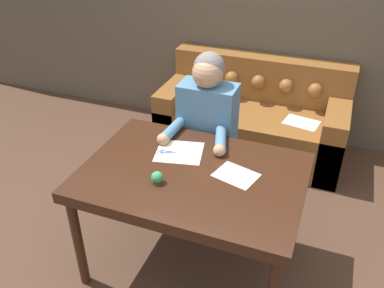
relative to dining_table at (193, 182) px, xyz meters
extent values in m
plane|color=#4C3323|center=(0.06, 0.05, -0.68)|extent=(16.00, 16.00, 0.00)
cube|color=brown|center=(0.06, 1.97, 0.62)|extent=(8.00, 0.06, 2.60)
cube|color=#381E11|center=(0.00, 0.00, 0.04)|extent=(1.30, 0.92, 0.07)
cylinder|color=#381E11|center=(-0.59, -0.40, -0.34)|extent=(0.06, 0.06, 0.68)
cylinder|color=#381E11|center=(-0.59, 0.40, -0.34)|extent=(0.06, 0.06, 0.68)
cylinder|color=#381E11|center=(0.59, 0.40, -0.34)|extent=(0.06, 0.06, 0.68)
cube|color=brown|center=(0.01, 1.53, -0.46)|extent=(1.68, 0.80, 0.44)
cube|color=brown|center=(0.01, 1.81, -0.03)|extent=(1.68, 0.22, 0.41)
cube|color=brown|center=(-0.73, 1.53, -0.38)|extent=(0.20, 0.80, 0.60)
cube|color=brown|center=(0.75, 1.53, -0.38)|extent=(0.20, 0.80, 0.60)
sphere|color=brown|center=(-0.50, 1.68, -0.03)|extent=(0.13, 0.13, 0.13)
sphere|color=brown|center=(-0.25, 1.68, -0.03)|extent=(0.13, 0.13, 0.13)
sphere|color=brown|center=(0.01, 1.68, -0.03)|extent=(0.13, 0.13, 0.13)
sphere|color=brown|center=(0.27, 1.68, -0.03)|extent=(0.13, 0.13, 0.13)
sphere|color=brown|center=(0.52, 1.68, -0.03)|extent=(0.13, 0.13, 0.13)
cube|color=white|center=(0.47, 1.43, -0.24)|extent=(0.32, 0.25, 0.00)
cylinder|color=#33281E|center=(-0.11, 0.59, -0.44)|extent=(0.28, 0.28, 0.47)
cube|color=teal|center=(-0.11, 0.59, 0.08)|extent=(0.40, 0.22, 0.57)
sphere|color=tan|center=(-0.11, 0.57, 0.46)|extent=(0.21, 0.21, 0.21)
sphere|color=slate|center=(-0.11, 0.60, 0.48)|extent=(0.21, 0.21, 0.21)
cylinder|color=teal|center=(-0.28, 0.35, 0.11)|extent=(0.09, 0.27, 0.07)
sphere|color=tan|center=(-0.29, 0.22, 0.11)|extent=(0.08, 0.08, 0.08)
cylinder|color=teal|center=(0.06, 0.35, 0.11)|extent=(0.14, 0.27, 0.07)
sphere|color=tan|center=(0.09, 0.23, 0.11)|extent=(0.08, 0.08, 0.08)
cube|color=beige|center=(-0.15, 0.17, 0.08)|extent=(0.34, 0.32, 0.00)
cube|color=beige|center=(0.25, 0.06, 0.08)|extent=(0.28, 0.24, 0.00)
cube|color=silver|center=(-0.13, 0.17, 0.08)|extent=(0.12, 0.07, 0.00)
cube|color=#2D569E|center=(-0.23, 0.13, 0.08)|extent=(0.08, 0.05, 0.00)
torus|color=#2D569E|center=(-0.26, 0.11, 0.08)|extent=(0.04, 0.04, 0.01)
cube|color=silver|center=(-0.13, 0.15, 0.08)|extent=(0.13, 0.02, 0.00)
cube|color=#2D569E|center=(-0.23, 0.14, 0.08)|extent=(0.08, 0.02, 0.00)
torus|color=#2D569E|center=(-0.27, 0.14, 0.08)|extent=(0.04, 0.04, 0.01)
cylinder|color=silver|center=(-0.19, 0.15, 0.08)|extent=(0.01, 0.01, 0.01)
cylinder|color=#4C3828|center=(-0.15, -0.17, 0.08)|extent=(0.06, 0.06, 0.01)
sphere|color=#338C4C|center=(-0.15, -0.17, 0.11)|extent=(0.07, 0.07, 0.07)
camera|label=1|loc=(0.69, -1.80, 1.47)|focal=38.00mm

